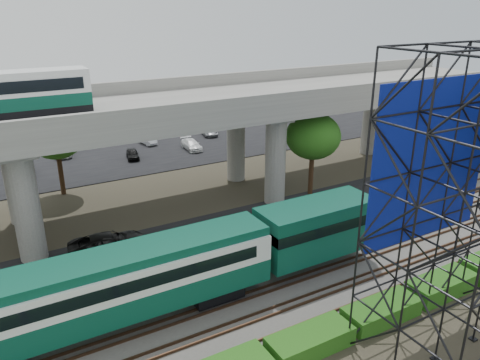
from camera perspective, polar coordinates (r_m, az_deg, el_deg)
ground at (r=28.11m, az=1.23°, el=-15.63°), size 140.00×140.00×0.00m
ballast_bed at (r=29.47m, az=-0.82°, el=-13.48°), size 90.00×12.00×0.20m
service_road at (r=36.15m, az=-7.40°, el=-6.88°), size 90.00×5.00×0.08m
parking_lot at (r=57.13m, az=-16.57°, el=2.86°), size 90.00×18.00×0.08m
harbor_water at (r=78.10m, az=-20.53°, el=7.02°), size 140.00×40.00×0.03m
rail_tracks at (r=29.37m, az=-0.82°, el=-13.19°), size 90.00×9.52×0.16m
commuter_train at (r=26.14m, az=-12.06°, el=-11.60°), size 29.30×3.06×4.30m
overpass at (r=38.01m, az=-12.27°, el=7.36°), size 80.00×12.00×12.40m
scaffold_tower at (r=24.16m, az=27.26°, el=-4.06°), size 9.36×6.36×15.00m
hedge_strip at (r=25.46m, az=8.56°, el=-18.76°), size 34.60×1.80×1.20m
trees at (r=37.91m, az=-17.66°, el=2.67°), size 40.94×16.94×7.69m
suv at (r=34.35m, az=-15.63°, el=-7.54°), size 5.81×3.19×1.54m
parked_cars at (r=56.15m, az=-17.91°, el=3.08°), size 36.07×9.33×1.26m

